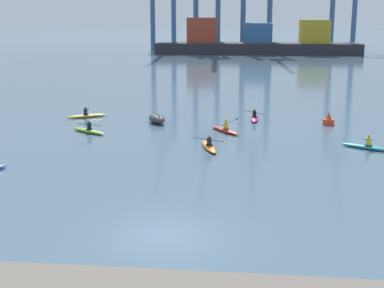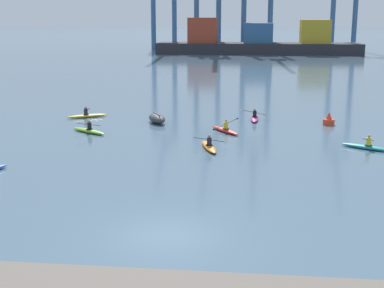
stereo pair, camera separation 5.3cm
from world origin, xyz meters
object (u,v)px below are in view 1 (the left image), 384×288
Objects in this scene: container_barge at (257,42)px; kayak_lime at (89,130)px; kayak_red at (225,130)px; kayak_teal at (367,146)px; kayak_magenta at (254,118)px; kayak_yellow at (87,115)px; kayak_orange at (209,146)px; capsized_dinghy at (157,119)px; channel_buoy at (329,120)px.

container_barge is 87.42m from kayak_lime.
container_barge is 85.25m from kayak_red.
kayak_teal and kayak_magenta have the same top height.
kayak_lime is 19.36m from kayak_teal.
kayak_red is at bearing -91.87° from container_barge.
kayak_yellow is (-14.60, -80.48, -2.43)m from container_barge.
kayak_orange is 1.01× the size of kayak_magenta.
kayak_yellow and kayak_lime have the same top height.
kayak_orange is 5.37m from kayak_red.
kayak_lime is (-12.66, -86.47, -2.43)m from container_barge.
container_barge is 89.74m from kayak_teal.
kayak_yellow and kayak_teal have the same top height.
container_barge is at bearing 84.19° from capsized_dinghy.
capsized_dinghy is at bearing -164.26° from kayak_magenta.
channel_buoy is at bearing 99.80° from kayak_teal.
channel_buoy is at bearing 24.78° from kayak_red.
kayak_red reaches higher than kayak_yellow.
kayak_yellow is at bearing -100.28° from container_barge.
container_barge is at bearing 94.14° from kayak_teal.
kayak_yellow is 6.29m from kayak_lime.
channel_buoy is (13.47, 0.69, 0.01)m from capsized_dinghy.
kayak_teal is at bearing -26.06° from capsized_dinghy.
kayak_magenta is 1.09× the size of kayak_red.
kayak_orange is at bearing -23.83° from kayak_lime.
container_barge is at bearing 81.67° from kayak_lime.
kayak_teal is at bearing -23.11° from kayak_yellow.
kayak_teal is 10.21m from kayak_red.
kayak_red is (-2.79, -85.17, -2.43)m from container_barge.
kayak_lime is (1.94, -5.98, 0.00)m from kayak_yellow.
kayak_red is at bearing 81.73° from kayak_orange.
kayak_red is (-9.26, 4.30, 0.00)m from kayak_teal.
kayak_orange is 1.09× the size of kayak_lime.
capsized_dinghy is 6.04m from kayak_lime.
capsized_dinghy is 6.47m from kayak_yellow.
kayak_lime is at bearing -151.85° from kayak_magenta.
channel_buoy reaches higher than kayak_orange.
kayak_orange is at bearing -105.58° from kayak_magenta.
capsized_dinghy is at bearing -15.54° from kayak_yellow.
kayak_red is at bearing -27.91° from capsized_dinghy.
container_barge is 15.90× the size of capsized_dinghy.
kayak_red is (11.81, -4.69, 0.00)m from kayak_yellow.
channel_buoy is 0.31× the size of kayak_teal.
kayak_lime is (-17.76, -4.94, -0.19)m from channel_buoy.
kayak_orange is at bearing -134.04° from channel_buoy.
kayak_orange is at bearing -174.24° from kayak_teal.
kayak_yellow and kayak_orange have the same top height.
container_barge is 80.08m from kayak_magenta.
kayak_magenta is at bearing 28.15° from kayak_lime.
channel_buoy is 5.94m from kayak_magenta.
kayak_orange is at bearing -42.18° from kayak_yellow.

